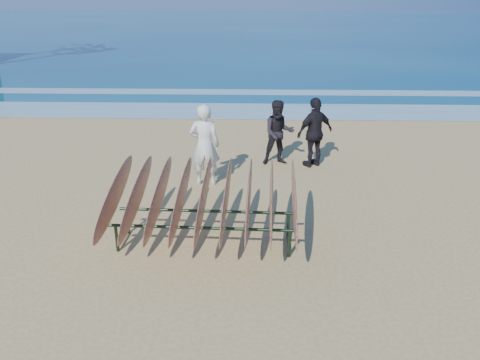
{
  "coord_description": "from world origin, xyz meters",
  "views": [
    {
      "loc": [
        0.26,
        -7.2,
        4.21
      ],
      "look_at": [
        0.0,
        0.8,
        0.95
      ],
      "focal_mm": 35.0,
      "sensor_mm": 36.0,
      "label": 1
    }
  ],
  "objects_px": {
    "surfboard_rack": "(204,199)",
    "person_dark_b": "(315,133)",
    "person_dark_a": "(279,133)",
    "person_white": "(205,145)"
  },
  "relations": [
    {
      "from": "surfboard_rack",
      "to": "person_white",
      "type": "relative_size",
      "value": 1.71
    },
    {
      "from": "person_white",
      "to": "person_dark_b",
      "type": "height_order",
      "value": "person_white"
    },
    {
      "from": "surfboard_rack",
      "to": "person_dark_b",
      "type": "height_order",
      "value": "person_dark_b"
    },
    {
      "from": "surfboard_rack",
      "to": "person_white",
      "type": "bearing_deg",
      "value": 97.23
    },
    {
      "from": "person_dark_a",
      "to": "person_dark_b",
      "type": "distance_m",
      "value": 0.91
    },
    {
      "from": "surfboard_rack",
      "to": "person_dark_a",
      "type": "relative_size",
      "value": 1.94
    },
    {
      "from": "person_white",
      "to": "person_dark_b",
      "type": "relative_size",
      "value": 1.07
    },
    {
      "from": "person_white",
      "to": "person_dark_a",
      "type": "relative_size",
      "value": 1.14
    },
    {
      "from": "person_dark_a",
      "to": "person_dark_b",
      "type": "height_order",
      "value": "person_dark_b"
    },
    {
      "from": "person_white",
      "to": "person_dark_b",
      "type": "xyz_separation_m",
      "value": [
        2.65,
        1.3,
        -0.06
      ]
    }
  ]
}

